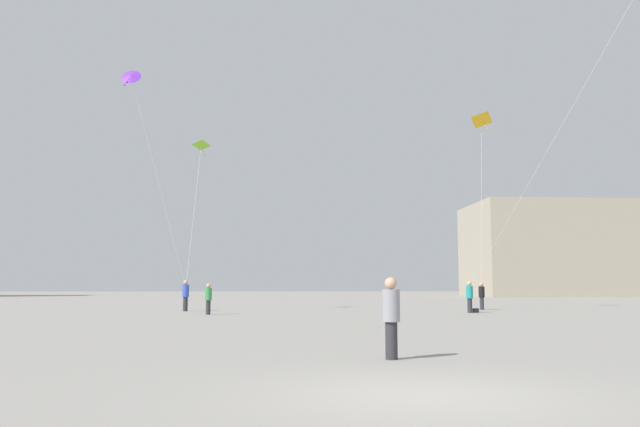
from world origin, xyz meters
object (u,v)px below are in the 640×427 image
at_px(building_centre_hall, 551,250).
at_px(kite_amber_delta, 481,122).
at_px(person_in_blue, 186,294).
at_px(handbag_beside_flyer, 476,311).
at_px(person_in_teal, 470,295).
at_px(kite_lime_delta, 201,150).
at_px(person_in_black, 482,295).
at_px(person_in_grey, 391,314).
at_px(kite_violet_diamond, 131,78).
at_px(person_in_green, 208,297).

bearing_deg(building_centre_hall, kite_amber_delta, -117.11).
relative_size(person_in_blue, handbag_beside_flyer, 5.56).
relative_size(person_in_teal, kite_amber_delta, 0.15).
height_order(kite_lime_delta, building_centre_hall, building_centre_hall).
distance_m(person_in_blue, building_centre_hall, 65.06).
bearing_deg(kite_amber_delta, person_in_black, -131.84).
xyz_separation_m(kite_amber_delta, building_centre_hall, (24.27, 47.41, -5.51)).
xyz_separation_m(person_in_black, person_in_grey, (-10.00, -26.21, -0.01)).
xyz_separation_m(person_in_teal, person_in_blue, (-15.65, 3.13, 0.04)).
distance_m(person_in_blue, kite_violet_diamond, 12.67).
height_order(person_in_grey, handbag_beside_flyer, person_in_grey).
xyz_separation_m(person_in_green, handbag_beside_flyer, (14.22, 1.37, -0.74)).
xyz_separation_m(person_in_teal, building_centre_hall, (26.71, 52.23, 5.33)).
distance_m(person_in_teal, person_in_blue, 15.96).
bearing_deg(person_in_green, building_centre_hall, 92.75).
relative_size(person_in_black, kite_lime_delta, 0.16).
relative_size(person_in_teal, person_in_green, 1.08).
height_order(kite_lime_delta, handbag_beside_flyer, kite_lime_delta).
distance_m(person_in_teal, person_in_black, 4.79).
bearing_deg(person_in_blue, person_in_teal, 177.91).
distance_m(person_in_black, person_in_green, 16.85).
bearing_deg(kite_lime_delta, person_in_grey, -76.17).
distance_m(kite_lime_delta, building_centre_hall, 60.30).
xyz_separation_m(person_in_teal, handbag_beside_flyer, (0.35, 0.10, -0.81)).
relative_size(person_in_grey, person_in_green, 1.04).
height_order(person_in_grey, kite_amber_delta, kite_amber_delta).
bearing_deg(building_centre_hall, person_in_green, -127.18).
distance_m(kite_amber_delta, building_centre_hall, 53.54).
bearing_deg(person_in_blue, kite_violet_diamond, 37.44).
bearing_deg(handbag_beside_flyer, building_centre_hall, 63.17).
bearing_deg(kite_lime_delta, person_in_green, -80.25).
height_order(person_in_black, kite_lime_delta, kite_lime_delta).
xyz_separation_m(person_in_black, kite_lime_delta, (-17.76, 5.30, 9.85)).
bearing_deg(person_in_teal, person_in_black, -77.41).
bearing_deg(person_in_green, person_in_black, 59.40).
xyz_separation_m(person_in_grey, building_centre_hall, (34.70, 74.09, 5.36)).
height_order(person_in_green, handbag_beside_flyer, person_in_green).
relative_size(person_in_grey, kite_violet_diamond, 0.13).
bearing_deg(handbag_beside_flyer, kite_lime_delta, 149.34).
relative_size(person_in_green, person_in_blue, 0.88).
height_order(kite_amber_delta, handbag_beside_flyer, kite_amber_delta).
relative_size(person_in_green, building_centre_hall, 0.07).
bearing_deg(kite_amber_delta, building_centre_hall, 62.89).
bearing_deg(person_in_black, kite_lime_delta, 74.69).
distance_m(person_in_grey, person_in_blue, 26.14).
distance_m(person_in_blue, kite_amber_delta, 21.13).
distance_m(person_in_black, kite_violet_diamond, 24.26).
distance_m(person_in_grey, kite_amber_delta, 30.64).
xyz_separation_m(person_in_grey, person_in_green, (-5.88, 20.59, -0.04)).
bearing_deg(person_in_teal, building_centre_hall, -79.62).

